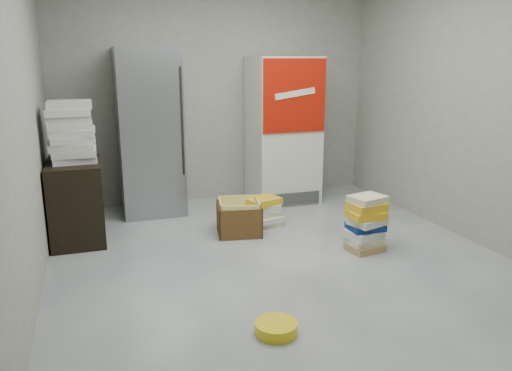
{
  "coord_description": "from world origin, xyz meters",
  "views": [
    {
      "loc": [
        -1.53,
        -3.68,
        1.78
      ],
      "look_at": [
        -0.08,
        0.7,
        0.6
      ],
      "focal_mm": 35.0,
      "sensor_mm": 36.0,
      "label": 1
    }
  ],
  "objects_px": {
    "wood_shelf": "(77,201)",
    "coke_cooler": "(283,130)",
    "cardboard_box": "(239,220)",
    "phonebook_stack_main": "(366,223)",
    "steel_fridge": "(150,132)"
  },
  "relations": [
    {
      "from": "wood_shelf",
      "to": "coke_cooler",
      "type": "bearing_deg",
      "value": 16.28
    },
    {
      "from": "coke_cooler",
      "to": "cardboard_box",
      "type": "height_order",
      "value": "coke_cooler"
    },
    {
      "from": "coke_cooler",
      "to": "phonebook_stack_main",
      "type": "bearing_deg",
      "value": -86.81
    },
    {
      "from": "phonebook_stack_main",
      "to": "cardboard_box",
      "type": "xyz_separation_m",
      "value": [
        -1.0,
        0.84,
        -0.12
      ]
    },
    {
      "from": "wood_shelf",
      "to": "cardboard_box",
      "type": "xyz_separation_m",
      "value": [
        1.58,
        -0.33,
        -0.25
      ]
    },
    {
      "from": "wood_shelf",
      "to": "phonebook_stack_main",
      "type": "relative_size",
      "value": 1.5
    },
    {
      "from": "steel_fridge",
      "to": "wood_shelf",
      "type": "xyz_separation_m",
      "value": [
        -0.83,
        -0.73,
        -0.55
      ]
    },
    {
      "from": "steel_fridge",
      "to": "phonebook_stack_main",
      "type": "bearing_deg",
      "value": -47.25
    },
    {
      "from": "coke_cooler",
      "to": "phonebook_stack_main",
      "type": "relative_size",
      "value": 3.38
    },
    {
      "from": "coke_cooler",
      "to": "phonebook_stack_main",
      "type": "height_order",
      "value": "coke_cooler"
    },
    {
      "from": "steel_fridge",
      "to": "wood_shelf",
      "type": "distance_m",
      "value": 1.23
    },
    {
      "from": "cardboard_box",
      "to": "coke_cooler",
      "type": "bearing_deg",
      "value": 59.74
    },
    {
      "from": "steel_fridge",
      "to": "wood_shelf",
      "type": "bearing_deg",
      "value": -138.69
    },
    {
      "from": "coke_cooler",
      "to": "steel_fridge",
      "type": "bearing_deg",
      "value": 179.82
    },
    {
      "from": "phonebook_stack_main",
      "to": "cardboard_box",
      "type": "height_order",
      "value": "phonebook_stack_main"
    }
  ]
}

